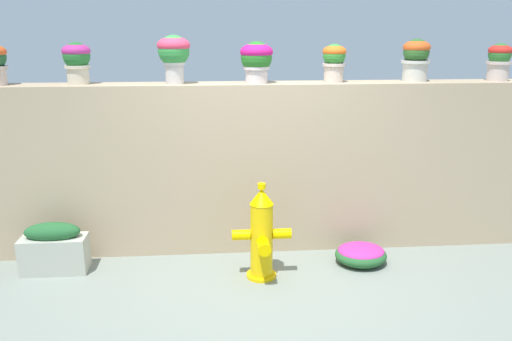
{
  "coord_description": "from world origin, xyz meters",
  "views": [
    {
      "loc": [
        -0.42,
        -4.15,
        2.32
      ],
      "look_at": [
        0.0,
        0.97,
        0.9
      ],
      "focal_mm": 36.64,
      "sensor_mm": 36.0,
      "label": 1
    }
  ],
  "objects_px": {
    "potted_plant_4": "(334,59)",
    "planter_box": "(54,248)",
    "potted_plant_3": "(256,58)",
    "fire_hydrant": "(262,236)",
    "potted_plant_6": "(499,59)",
    "flower_bush_left": "(361,254)",
    "potted_plant_1": "(77,59)",
    "potted_plant_2": "(174,52)",
    "potted_plant_5": "(416,57)"
  },
  "relations": [
    {
      "from": "potted_plant_5",
      "to": "fire_hydrant",
      "type": "xyz_separation_m",
      "value": [
        -1.67,
        -0.82,
        -1.59
      ]
    },
    {
      "from": "fire_hydrant",
      "to": "planter_box",
      "type": "relative_size",
      "value": 1.49
    },
    {
      "from": "potted_plant_3",
      "to": "fire_hydrant",
      "type": "distance_m",
      "value": 1.76
    },
    {
      "from": "potted_plant_4",
      "to": "potted_plant_6",
      "type": "relative_size",
      "value": 1.0
    },
    {
      "from": "potted_plant_2",
      "to": "potted_plant_5",
      "type": "xyz_separation_m",
      "value": [
        2.48,
        0.07,
        -0.06
      ]
    },
    {
      "from": "potted_plant_4",
      "to": "potted_plant_3",
      "type": "bearing_deg",
      "value": -177.81
    },
    {
      "from": "potted_plant_5",
      "to": "potted_plant_6",
      "type": "distance_m",
      "value": 0.89
    },
    {
      "from": "potted_plant_3",
      "to": "potted_plant_5",
      "type": "distance_m",
      "value": 1.66
    },
    {
      "from": "potted_plant_1",
      "to": "fire_hydrant",
      "type": "xyz_separation_m",
      "value": [
        1.75,
        -0.81,
        -1.59
      ]
    },
    {
      "from": "potted_plant_6",
      "to": "fire_hydrant",
      "type": "height_order",
      "value": "potted_plant_6"
    },
    {
      "from": "potted_plant_6",
      "to": "planter_box",
      "type": "height_order",
      "value": "potted_plant_6"
    },
    {
      "from": "fire_hydrant",
      "to": "planter_box",
      "type": "height_order",
      "value": "fire_hydrant"
    },
    {
      "from": "potted_plant_4",
      "to": "flower_bush_left",
      "type": "bearing_deg",
      "value": -68.77
    },
    {
      "from": "potted_plant_3",
      "to": "potted_plant_5",
      "type": "relative_size",
      "value": 0.95
    },
    {
      "from": "potted_plant_2",
      "to": "planter_box",
      "type": "relative_size",
      "value": 0.76
    },
    {
      "from": "potted_plant_2",
      "to": "potted_plant_3",
      "type": "relative_size",
      "value": 1.16
    },
    {
      "from": "fire_hydrant",
      "to": "potted_plant_3",
      "type": "bearing_deg",
      "value": 88.97
    },
    {
      "from": "potted_plant_1",
      "to": "planter_box",
      "type": "distance_m",
      "value": 1.86
    },
    {
      "from": "potted_plant_1",
      "to": "potted_plant_2",
      "type": "relative_size",
      "value": 0.86
    },
    {
      "from": "potted_plant_1",
      "to": "potted_plant_4",
      "type": "height_order",
      "value": "potted_plant_1"
    },
    {
      "from": "potted_plant_1",
      "to": "potted_plant_2",
      "type": "xyz_separation_m",
      "value": [
        0.95,
        -0.06,
        0.06
      ]
    },
    {
      "from": "potted_plant_3",
      "to": "potted_plant_6",
      "type": "height_order",
      "value": "potted_plant_3"
    },
    {
      "from": "potted_plant_2",
      "to": "planter_box",
      "type": "height_order",
      "value": "potted_plant_2"
    },
    {
      "from": "potted_plant_5",
      "to": "potted_plant_2",
      "type": "bearing_deg",
      "value": -178.36
    },
    {
      "from": "potted_plant_3",
      "to": "potted_plant_6",
      "type": "xyz_separation_m",
      "value": [
        2.55,
        0.05,
        -0.02
      ]
    },
    {
      "from": "potted_plant_1",
      "to": "planter_box",
      "type": "height_order",
      "value": "potted_plant_1"
    },
    {
      "from": "potted_plant_6",
      "to": "planter_box",
      "type": "distance_m",
      "value": 4.92
    },
    {
      "from": "potted_plant_5",
      "to": "fire_hydrant",
      "type": "bearing_deg",
      "value": -154.03
    },
    {
      "from": "potted_plant_2",
      "to": "potted_plant_4",
      "type": "height_order",
      "value": "potted_plant_2"
    },
    {
      "from": "potted_plant_4",
      "to": "potted_plant_2",
      "type": "bearing_deg",
      "value": -178.65
    },
    {
      "from": "potted_plant_1",
      "to": "potted_plant_4",
      "type": "xyz_separation_m",
      "value": [
        2.56,
        -0.02,
        -0.02
      ]
    },
    {
      "from": "potted_plant_1",
      "to": "potted_plant_3",
      "type": "height_order",
      "value": "potted_plant_3"
    },
    {
      "from": "potted_plant_3",
      "to": "fire_hydrant",
      "type": "height_order",
      "value": "potted_plant_3"
    },
    {
      "from": "potted_plant_2",
      "to": "fire_hydrant",
      "type": "bearing_deg",
      "value": -42.92
    },
    {
      "from": "potted_plant_2",
      "to": "potted_plant_1",
      "type": "bearing_deg",
      "value": 176.25
    },
    {
      "from": "potted_plant_6",
      "to": "flower_bush_left",
      "type": "bearing_deg",
      "value": -159.09
    },
    {
      "from": "potted_plant_1",
      "to": "potted_plant_4",
      "type": "relative_size",
      "value": 1.06
    },
    {
      "from": "potted_plant_4",
      "to": "flower_bush_left",
      "type": "xyz_separation_m",
      "value": [
        0.22,
        -0.57,
        -1.89
      ]
    },
    {
      "from": "potted_plant_3",
      "to": "potted_plant_5",
      "type": "xyz_separation_m",
      "value": [
        1.66,
        0.06,
        0.0
      ]
    },
    {
      "from": "potted_plant_1",
      "to": "potted_plant_3",
      "type": "bearing_deg",
      "value": -1.78
    },
    {
      "from": "planter_box",
      "to": "potted_plant_3",
      "type": "bearing_deg",
      "value": 12.97
    },
    {
      "from": "potted_plant_2",
      "to": "flower_bush_left",
      "type": "distance_m",
      "value": 2.74
    },
    {
      "from": "flower_bush_left",
      "to": "planter_box",
      "type": "relative_size",
      "value": 0.83
    },
    {
      "from": "potted_plant_3",
      "to": "fire_hydrant",
      "type": "xyz_separation_m",
      "value": [
        -0.01,
        -0.75,
        -1.59
      ]
    },
    {
      "from": "potted_plant_4",
      "to": "planter_box",
      "type": "distance_m",
      "value": 3.35
    },
    {
      "from": "potted_plant_3",
      "to": "potted_plant_6",
      "type": "distance_m",
      "value": 2.56
    },
    {
      "from": "potted_plant_4",
      "to": "potted_plant_5",
      "type": "xyz_separation_m",
      "value": [
        0.87,
        0.03,
        0.02
      ]
    },
    {
      "from": "potted_plant_5",
      "to": "planter_box",
      "type": "relative_size",
      "value": 0.69
    },
    {
      "from": "potted_plant_6",
      "to": "planter_box",
      "type": "xyz_separation_m",
      "value": [
        -4.57,
        -0.51,
        -1.75
      ]
    },
    {
      "from": "potted_plant_6",
      "to": "planter_box",
      "type": "relative_size",
      "value": 0.62
    }
  ]
}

